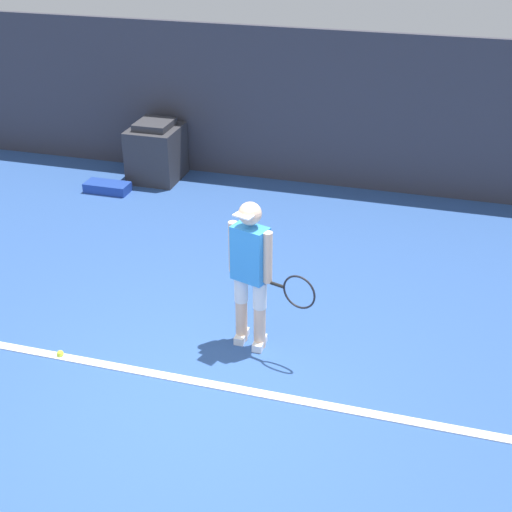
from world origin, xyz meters
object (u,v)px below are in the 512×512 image
at_px(equipment_bag, 107,187).
at_px(covered_chair, 156,152).
at_px(tennis_player, 252,270).
at_px(tennis_ball, 60,354).

bearing_deg(equipment_bag, covered_chair, 54.11).
relative_size(tennis_player, equipment_bag, 2.35).
bearing_deg(covered_chair, equipment_bag, -125.89).
distance_m(covered_chair, equipment_bag, 0.95).
xyz_separation_m(tennis_player, tennis_ball, (-1.76, -0.74, -0.83)).
relative_size(tennis_player, covered_chair, 1.70).
distance_m(tennis_player, tennis_ball, 2.08).
height_order(tennis_player, tennis_ball, tennis_player).
distance_m(tennis_ball, equipment_bag, 4.11).
bearing_deg(covered_chair, tennis_player, -55.40).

